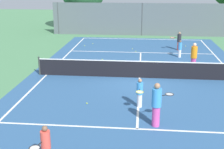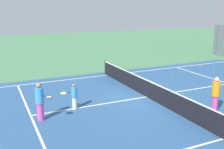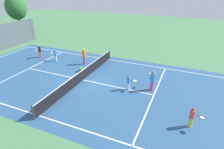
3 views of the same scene
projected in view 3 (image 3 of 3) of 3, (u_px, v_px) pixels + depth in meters
ground_plane at (83, 80)px, 16.78m from camera, size 80.00×80.00×0.00m
court_surface at (83, 80)px, 16.77m from camera, size 13.00×25.00×0.01m
tennis_net at (83, 75)px, 16.55m from camera, size 11.90×0.10×1.10m
tree_1 at (16, 7)px, 27.53m from camera, size 3.02×2.98×6.49m
player_0 at (55, 55)px, 20.66m from camera, size 0.36×0.84×1.24m
player_1 at (129, 82)px, 14.99m from camera, size 0.33×0.85×1.32m
player_2 at (192, 117)px, 11.02m from camera, size 0.49×0.88×1.37m
player_3 at (152, 80)px, 14.82m from camera, size 0.91×0.73×1.75m
player_4 at (40, 51)px, 21.59m from camera, size 0.89×0.41×1.46m
player_5 at (84, 56)px, 19.71m from camera, size 0.37×0.37×1.74m
ball_crate at (81, 70)px, 18.34m from camera, size 0.43×0.30×0.43m
tennis_ball_2 at (148, 69)px, 18.85m from camera, size 0.07×0.07×0.07m
tennis_ball_4 at (28, 85)px, 15.92m from camera, size 0.07×0.07×0.07m
tennis_ball_5 at (116, 104)px, 13.36m from camera, size 0.07×0.07×0.07m
tennis_ball_6 at (196, 121)px, 11.70m from camera, size 0.07×0.07×0.07m
tennis_ball_7 at (42, 96)px, 14.32m from camera, size 0.07×0.07×0.07m
tennis_ball_8 at (15, 69)px, 18.88m from camera, size 0.07×0.07×0.07m
tennis_ball_9 at (25, 69)px, 18.79m from camera, size 0.07×0.07×0.07m
tennis_ball_10 at (36, 53)px, 23.05m from camera, size 0.07×0.07×0.07m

